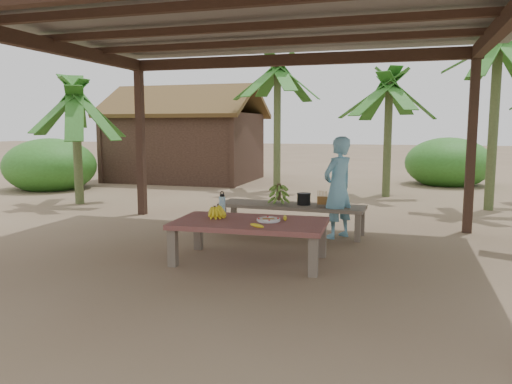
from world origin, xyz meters
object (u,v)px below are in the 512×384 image
(work_table, at_px, (250,226))
(water_flask, at_px, (222,205))
(ripe_banana_bunch, at_px, (215,211))
(cooking_pot, at_px, (304,199))
(bench, at_px, (291,208))
(woman, at_px, (338,188))
(plate, at_px, (268,220))

(work_table, xyz_separation_m, water_flask, (-0.47, 0.31, 0.19))
(ripe_banana_bunch, height_order, cooking_pot, ripe_banana_bunch)
(bench, distance_m, woman, 0.79)
(ripe_banana_bunch, bearing_deg, woman, 49.49)
(bench, distance_m, water_flask, 1.52)
(work_table, height_order, cooking_pot, cooking_pot)
(bench, xyz_separation_m, water_flask, (-0.60, -1.38, 0.23))
(ripe_banana_bunch, bearing_deg, bench, 69.23)
(work_table, height_order, bench, work_table)
(ripe_banana_bunch, relative_size, plate, 0.96)
(bench, relative_size, woman, 1.50)
(work_table, relative_size, ripe_banana_bunch, 6.82)
(work_table, xyz_separation_m, bench, (0.13, 1.69, -0.04))
(bench, relative_size, water_flask, 7.27)
(work_table, height_order, plate, plate)
(water_flask, bearing_deg, work_table, -33.52)
(ripe_banana_bunch, height_order, plate, ripe_banana_bunch)
(work_table, distance_m, water_flask, 0.60)
(woman, bearing_deg, cooking_pot, -65.74)
(cooking_pot, bearing_deg, ripe_banana_bunch, -115.99)
(plate, relative_size, water_flask, 0.93)
(ripe_banana_bunch, bearing_deg, plate, -4.24)
(plate, xyz_separation_m, cooking_pot, (0.09, 1.69, 0.02))
(ripe_banana_bunch, relative_size, water_flask, 0.89)
(ripe_banana_bunch, xyz_separation_m, woman, (1.32, 1.54, 0.16))
(ripe_banana_bunch, relative_size, cooking_pot, 1.36)
(work_table, bearing_deg, bench, 82.99)
(plate, bearing_deg, ripe_banana_bunch, 175.76)
(ripe_banana_bunch, height_order, woman, woman)
(bench, xyz_separation_m, cooking_pot, (0.19, 0.02, 0.14))
(ripe_banana_bunch, xyz_separation_m, plate, (0.71, -0.05, -0.06))
(bench, xyz_separation_m, woman, (0.71, -0.07, 0.35))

